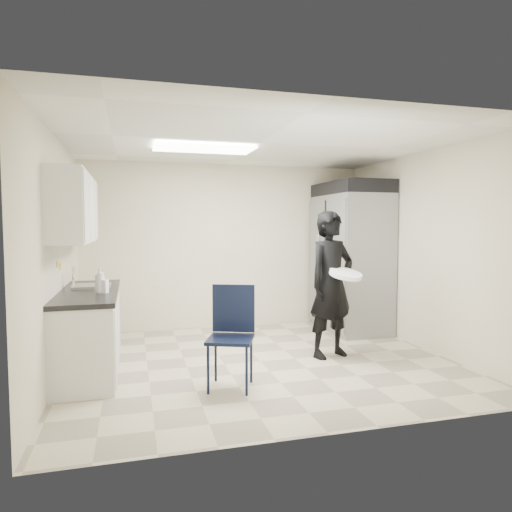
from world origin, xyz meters
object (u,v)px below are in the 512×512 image
object	(u,v)px
commercial_fridge	(350,263)
man_tuxedo	(331,284)
folding_chair	(230,339)
lower_counter	(89,332)

from	to	relation	value
commercial_fridge	man_tuxedo	xyz separation A→B (m)	(-0.92, -1.29, -0.14)
commercial_fridge	man_tuxedo	distance (m)	1.59
folding_chair	man_tuxedo	world-z (taller)	man_tuxedo
man_tuxedo	lower_counter	bearing A→B (deg)	158.17
folding_chair	man_tuxedo	distance (m)	1.69
folding_chair	man_tuxedo	xyz separation A→B (m)	(1.45, 0.77, 0.41)
lower_counter	commercial_fridge	size ratio (longest dim) A/B	0.90
commercial_fridge	folding_chair	bearing A→B (deg)	-138.93
lower_counter	man_tuxedo	distance (m)	2.91
folding_chair	commercial_fridge	bearing A→B (deg)	62.51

